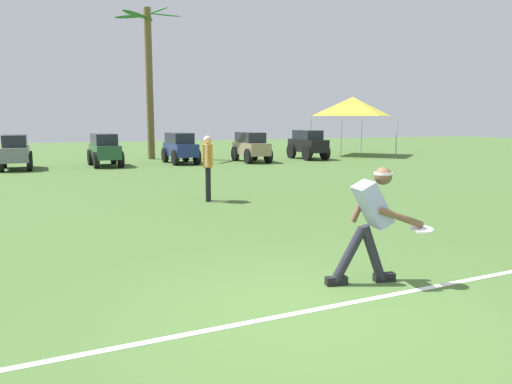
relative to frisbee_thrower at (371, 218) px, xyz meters
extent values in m
plane|color=#466830|center=(-1.06, -0.64, -0.79)|extent=(80.00, 80.00, 0.00)
cube|color=white|center=(-1.06, -0.55, -0.79)|extent=(21.76, 1.81, 0.01)
cylinder|color=#23232D|center=(0.04, -0.01, -0.43)|extent=(0.37, 0.17, 0.72)
cube|color=black|center=(0.20, -0.03, -0.74)|extent=(0.27, 0.14, 0.10)
cylinder|color=#23232D|center=(-0.27, 0.04, -0.43)|extent=(0.45, 0.18, 0.69)
cube|color=black|center=(-0.41, 0.06, -0.74)|extent=(0.27, 0.14, 0.10)
cube|color=#9EA3D1|center=(0.01, 0.00, 0.17)|extent=(0.48, 0.40, 0.57)
sphere|color=brown|center=(0.14, -0.02, 0.50)|extent=(0.24, 0.24, 0.21)
cylinder|color=white|center=(0.14, -0.02, 0.53)|extent=(0.24, 0.24, 0.03)
cylinder|color=brown|center=(0.26, -0.22, 0.03)|extent=(0.58, 0.16, 0.27)
cylinder|color=brown|center=(-0.01, 0.20, 0.15)|extent=(0.29, 0.12, 0.49)
cylinder|color=white|center=(0.52, -0.28, -0.12)|extent=(0.35, 0.35, 0.05)
cylinder|color=black|center=(-0.21, 6.41, -0.38)|extent=(0.14, 0.14, 0.82)
cylinder|color=black|center=(-0.14, 6.57, -0.38)|extent=(0.14, 0.14, 0.82)
cube|color=orange|center=(-0.18, 6.49, 0.30)|extent=(0.31, 0.39, 0.54)
cylinder|color=beige|center=(-0.25, 6.29, 0.31)|extent=(0.09, 0.09, 0.52)
cylinder|color=beige|center=(-0.10, 6.69, 0.31)|extent=(0.09, 0.09, 0.52)
sphere|color=beige|center=(-0.18, 6.49, 0.67)|extent=(0.26, 0.26, 0.20)
cube|color=slate|center=(-5.09, 16.43, -0.18)|extent=(1.05, 2.43, 0.55)
cube|color=#1E232B|center=(-5.10, 16.58, 0.32)|extent=(0.91, 1.83, 0.46)
cylinder|color=black|center=(-5.60, 17.25, -0.46)|extent=(0.20, 0.67, 0.66)
cylinder|color=black|center=(-4.64, 17.28, -0.46)|extent=(0.20, 0.67, 0.66)
cylinder|color=black|center=(-5.54, 15.58, -0.46)|extent=(0.20, 0.67, 0.66)
cylinder|color=black|center=(-4.58, 15.61, -0.46)|extent=(0.20, 0.67, 0.66)
cube|color=#235133|center=(-1.76, 16.59, -0.18)|extent=(1.15, 2.47, 0.55)
cube|color=#1E232B|center=(-1.77, 16.74, 0.32)|extent=(0.99, 1.86, 0.46)
cylinder|color=black|center=(-2.31, 17.39, -0.46)|extent=(0.23, 0.67, 0.66)
cylinder|color=black|center=(-1.35, 17.47, -0.46)|extent=(0.23, 0.67, 0.66)
cylinder|color=black|center=(-2.17, 15.72, -0.46)|extent=(0.23, 0.67, 0.66)
cylinder|color=black|center=(-1.22, 15.80, -0.46)|extent=(0.23, 0.67, 0.66)
cube|color=navy|center=(1.45, 16.77, -0.18)|extent=(1.12, 2.46, 0.55)
cube|color=#1E232B|center=(1.44, 16.92, 0.32)|extent=(0.96, 1.85, 0.46)
cylinder|color=black|center=(0.91, 17.57, -0.46)|extent=(0.22, 0.67, 0.66)
cylinder|color=black|center=(1.87, 17.64, -0.46)|extent=(0.22, 0.67, 0.66)
cylinder|color=black|center=(1.02, 15.90, -0.46)|extent=(0.22, 0.67, 0.66)
cylinder|color=black|center=(1.98, 15.97, -0.46)|extent=(0.22, 0.67, 0.66)
cube|color=#998466|center=(4.63, 16.35, -0.18)|extent=(1.01, 2.42, 0.55)
cube|color=#1E232B|center=(4.62, 16.50, 0.32)|extent=(0.88, 1.82, 0.46)
cylinder|color=black|center=(4.13, 17.18, -0.46)|extent=(0.19, 0.66, 0.66)
cylinder|color=black|center=(5.09, 17.20, -0.46)|extent=(0.19, 0.66, 0.66)
cylinder|color=black|center=(4.16, 15.51, -0.46)|extent=(0.19, 0.66, 0.66)
cylinder|color=black|center=(5.12, 15.53, -0.46)|extent=(0.19, 0.66, 0.66)
cube|color=black|center=(7.76, 16.85, -0.13)|extent=(1.10, 2.40, 0.60)
cube|color=#1E232B|center=(7.75, 16.90, 0.39)|extent=(0.94, 1.59, 0.44)
cylinder|color=black|center=(7.23, 17.60, -0.43)|extent=(0.22, 0.73, 0.72)
cylinder|color=black|center=(8.20, 17.65, -0.43)|extent=(0.22, 0.73, 0.72)
cylinder|color=black|center=(7.31, 16.05, -0.43)|extent=(0.22, 0.73, 0.72)
cylinder|color=black|center=(8.29, 16.10, -0.43)|extent=(0.22, 0.73, 0.72)
cylinder|color=brown|center=(0.65, 19.63, 2.77)|extent=(0.34, 0.34, 7.11)
ellipsoid|color=#306D33|center=(1.48, 19.73, 6.07)|extent=(1.70, 0.44, 0.15)
ellipsoid|color=#306D33|center=(0.89, 20.52, 6.04)|extent=(0.73, 1.84, 0.15)
ellipsoid|color=#306D33|center=(-0.05, 20.19, 5.97)|extent=(1.55, 1.32, 0.17)
ellipsoid|color=#306D33|center=(0.00, 18.92, 5.84)|extent=(1.49, 1.59, 0.19)
ellipsoid|color=#306D33|center=(0.95, 18.68, 6.01)|extent=(0.84, 1.98, 0.15)
cylinder|color=#B2B5BA|center=(12.76, 19.92, 0.26)|extent=(0.06, 0.06, 2.10)
cylinder|color=#B2B5BA|center=(9.48, 19.92, 0.26)|extent=(0.06, 0.06, 2.10)
cylinder|color=#B2B5BA|center=(12.76, 16.64, 0.26)|extent=(0.06, 0.06, 2.10)
cylinder|color=#B2B5BA|center=(9.48, 16.64, 0.26)|extent=(0.06, 0.06, 2.10)
pyramid|color=yellow|center=(11.12, 18.28, 1.81)|extent=(3.44, 3.44, 0.99)
camera|label=1|loc=(-3.36, -4.91, 1.17)|focal=35.00mm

